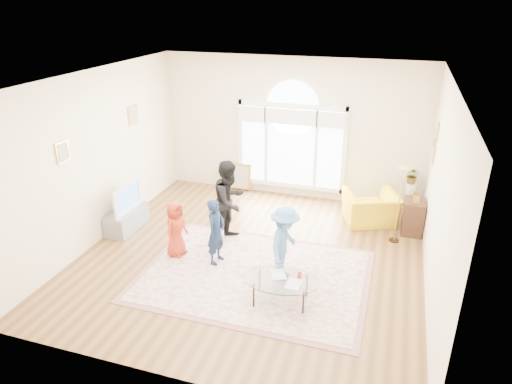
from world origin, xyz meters
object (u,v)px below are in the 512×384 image
(armchair, at_px, (371,208))
(area_rug, at_px, (254,275))
(coffee_table, at_px, (281,280))
(tv_console, at_px, (127,219))
(television, at_px, (124,197))

(armchair, bearing_deg, area_rug, 35.49)
(area_rug, xyz_separation_m, coffee_table, (0.61, -0.57, 0.39))
(tv_console, relative_size, armchair, 0.97)
(tv_console, xyz_separation_m, coffee_table, (3.60, -1.42, 0.19))
(television, xyz_separation_m, armchair, (4.68, 1.74, -0.36))
(tv_console, distance_m, television, 0.49)
(television, bearing_deg, tv_console, 180.00)
(tv_console, xyz_separation_m, armchair, (4.69, 1.74, 0.13))
(area_rug, height_order, coffee_table, coffee_table)
(area_rug, distance_m, tv_console, 3.12)
(area_rug, height_order, armchair, armchair)
(coffee_table, bearing_deg, television, 153.43)
(armchair, bearing_deg, tv_console, -0.93)
(tv_console, relative_size, television, 1.03)
(television, bearing_deg, area_rug, -15.84)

